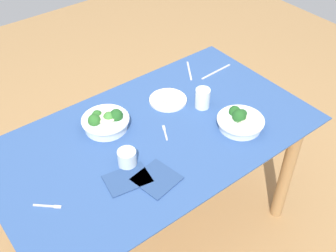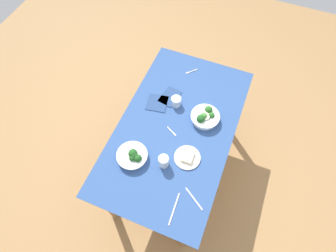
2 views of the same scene
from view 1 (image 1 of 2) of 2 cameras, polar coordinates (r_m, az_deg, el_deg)
ground_plane at (r=2.49m, az=-1.44°, el=-14.26°), size 6.00×6.00×0.00m
dining_table at (r=1.99m, az=-1.74°, el=-3.74°), size 1.49×0.86×0.76m
broccoli_bowl_far at (r=1.94m, az=-8.54°, el=0.61°), size 0.22×0.22×0.10m
broccoli_bowl_near at (r=1.96m, az=9.82°, el=0.74°), size 0.22×0.22×0.10m
bread_side_plate at (r=2.10m, az=-0.00°, el=3.72°), size 0.19×0.19×0.04m
water_glass_center at (r=2.04m, az=4.77°, el=3.83°), size 0.07×0.07×0.10m
water_glass_side at (r=1.76m, az=-5.64°, el=-4.40°), size 0.08×0.08×0.08m
fork_by_far_bowl at (r=1.92m, az=-0.42°, el=-0.85°), size 0.06×0.09×0.00m
fork_by_near_bowl at (r=1.69m, az=-16.09°, el=-10.53°), size 0.09×0.08×0.00m
table_knife_left at (r=2.33m, az=2.94°, el=7.59°), size 0.11×0.16×0.00m
table_knife_right at (r=2.33m, az=6.61°, el=7.41°), size 0.22×0.02×0.00m
napkin_folded_upper at (r=1.72m, az=-1.56°, el=-7.25°), size 0.19×0.19×0.01m
napkin_folded_lower at (r=1.72m, az=-5.58°, el=-7.26°), size 0.20×0.16×0.01m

